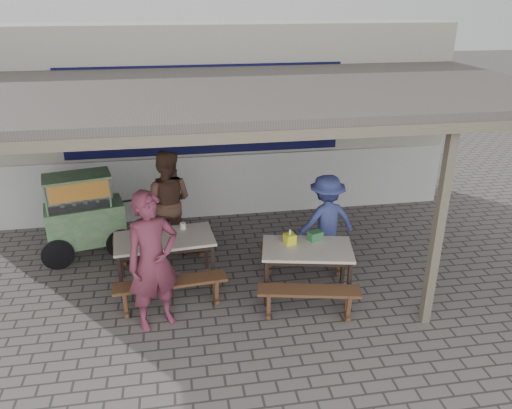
{
  "coord_description": "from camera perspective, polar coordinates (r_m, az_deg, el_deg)",
  "views": [
    {
      "loc": [
        -0.75,
        -5.93,
        3.99
      ],
      "look_at": [
        0.4,
        0.9,
        1.05
      ],
      "focal_mm": 35.0,
      "sensor_mm": 36.0,
      "label": 1
    }
  ],
  "objects": [
    {
      "name": "ground",
      "position": [
        7.18,
        -1.98,
        -10.74
      ],
      "size": [
        60.0,
        60.0,
        0.0
      ],
      "primitive_type": "plane",
      "color": "#605B57",
      "rests_on": "ground"
    },
    {
      "name": "tissue_box",
      "position": [
        7.0,
        3.88,
        -3.93
      ],
      "size": [
        0.17,
        0.17,
        0.14
      ],
      "primitive_type": "cube",
      "rotation": [
        0.0,
        0.0,
        0.24
      ],
      "color": "yellow",
      "rests_on": "table_right"
    },
    {
      "name": "donation_box",
      "position": [
        7.13,
        6.79,
        -3.58
      ],
      "size": [
        0.23,
        0.19,
        0.13
      ],
      "primitive_type": "cube",
      "rotation": [
        0.0,
        0.0,
        0.34
      ],
      "color": "#357845",
      "rests_on": "table_right"
    },
    {
      "name": "bench_right_street",
      "position": [
        6.65,
        6.03,
        -10.48
      ],
      "size": [
        1.37,
        0.55,
        0.45
      ],
      "rotation": [
        0.0,
        0.0,
        -0.21
      ],
      "color": "brown",
      "rests_on": "ground"
    },
    {
      "name": "condiment_bowl",
      "position": [
        7.41,
        -12.99,
        -3.34
      ],
      "size": [
        0.22,
        0.22,
        0.05
      ],
      "primitive_type": "imported",
      "rotation": [
        0.0,
        0.0,
        0.03
      ],
      "color": "silver",
      "rests_on": "table_left"
    },
    {
      "name": "vendor_cart",
      "position": [
        8.44,
        -19.11,
        -0.87
      ],
      "size": [
        1.65,
        0.95,
        1.39
      ],
      "rotation": [
        0.0,
        0.0,
        0.22
      ],
      "color": "#7CAB72",
      "rests_on": "ground"
    },
    {
      "name": "patron_street_side",
      "position": [
        6.35,
        -11.69,
        -6.37
      ],
      "size": [
        0.8,
        0.68,
        1.85
      ],
      "primitive_type": "imported",
      "rotation": [
        0.0,
        0.0,
        0.42
      ],
      "color": "brown",
      "rests_on": "ground"
    },
    {
      "name": "table_right",
      "position": [
        6.98,
        5.86,
        -5.51
      ],
      "size": [
        1.36,
        0.99,
        0.75
      ],
      "rotation": [
        0.0,
        0.0,
        -0.21
      ],
      "color": "beige",
      "rests_on": "ground"
    },
    {
      "name": "patron_right_table",
      "position": [
        7.78,
        7.99,
        -1.87
      ],
      "size": [
        1.04,
        0.71,
        1.49
      ],
      "primitive_type": "imported",
      "rotation": [
        0.0,
        0.0,
        3.31
      ],
      "color": "#3C478D",
      "rests_on": "ground"
    },
    {
      "name": "bench_right_wall",
      "position": [
        7.66,
        5.52,
        -5.63
      ],
      "size": [
        1.37,
        0.55,
        0.45
      ],
      "rotation": [
        0.0,
        0.0,
        -0.21
      ],
      "color": "brown",
      "rests_on": "ground"
    },
    {
      "name": "condiment_jar",
      "position": [
        7.5,
        -8.35,
        -2.42
      ],
      "size": [
        0.09,
        0.09,
        0.1
      ],
      "primitive_type": "cylinder",
      "color": "white",
      "rests_on": "table_left"
    },
    {
      "name": "back_wall",
      "position": [
        9.8,
        -4.99,
        9.54
      ],
      "size": [
        9.0,
        1.28,
        3.5
      ],
      "color": "#B6B3A4",
      "rests_on": "ground"
    },
    {
      "name": "warung_roof",
      "position": [
        6.99,
        -3.18,
        12.47
      ],
      "size": [
        9.0,
        4.21,
        2.81
      ],
      "color": "#514A45",
      "rests_on": "ground"
    },
    {
      "name": "patron_wall_side",
      "position": [
        8.22,
        -10.1,
        0.32
      ],
      "size": [
        0.98,
        0.85,
        1.73
      ],
      "primitive_type": "imported",
      "rotation": [
        0.0,
        0.0,
        2.88
      ],
      "color": "brown",
      "rests_on": "ground"
    },
    {
      "name": "bench_left_wall",
      "position": [
        8.12,
        -10.7,
        -4.13
      ],
      "size": [
        1.53,
        0.41,
        0.45
      ],
      "rotation": [
        0.0,
        0.0,
        0.09
      ],
      "color": "brown",
      "rests_on": "ground"
    },
    {
      "name": "table_left",
      "position": [
        7.33,
        -10.43,
        -4.28
      ],
      "size": [
        1.47,
        0.88,
        0.75
      ],
      "rotation": [
        0.0,
        0.0,
        0.09
      ],
      "color": "beige",
      "rests_on": "ground"
    },
    {
      "name": "bench_left_street",
      "position": [
        6.88,
        -9.71,
        -9.41
      ],
      "size": [
        1.53,
        0.41,
        0.45
      ],
      "rotation": [
        0.0,
        0.0,
        0.09
      ],
      "color": "brown",
      "rests_on": "ground"
    }
  ]
}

